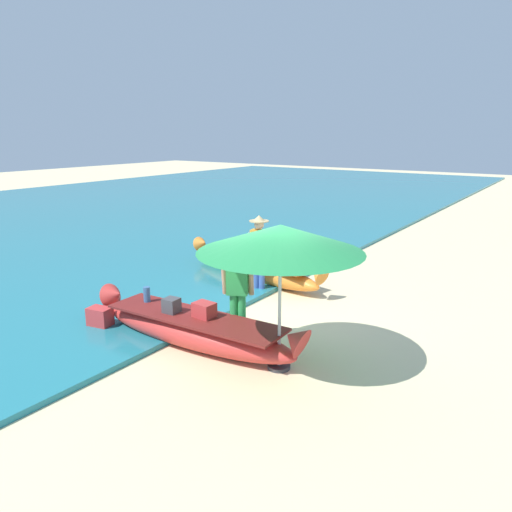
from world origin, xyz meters
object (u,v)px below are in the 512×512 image
at_px(boat_orange_midground, 253,268).
at_px(patio_umbrella_large, 280,239).
at_px(boat_red_foreground, 194,329).
at_px(cooler_box, 100,319).
at_px(person_vendor_hatted, 259,248).
at_px(person_tourist_customer, 238,291).

relative_size(boat_orange_midground, patio_umbrella_large, 1.81).
relative_size(boat_red_foreground, cooler_box, 9.83).
xyz_separation_m(patio_umbrella_large, cooler_box, (-3.56, -0.57, -1.85)).
bearing_deg(cooler_box, patio_umbrella_large, -1.49).
height_order(boat_orange_midground, person_vendor_hatted, person_vendor_hatted).
xyz_separation_m(boat_orange_midground, person_vendor_hatted, (0.67, -0.73, 0.73)).
bearing_deg(cooler_box, person_tourist_customer, 10.84).
bearing_deg(boat_red_foreground, person_tourist_customer, 43.32).
bearing_deg(boat_orange_midground, patio_umbrella_large, -50.49).
height_order(boat_red_foreground, cooler_box, boat_red_foreground).
distance_m(person_tourist_customer, cooler_box, 2.75).
relative_size(person_vendor_hatted, patio_umbrella_large, 0.72).
bearing_deg(boat_red_foreground, person_vendor_hatted, 103.29).
bearing_deg(person_tourist_customer, boat_orange_midground, 120.67).
distance_m(person_vendor_hatted, person_tourist_customer, 2.84).
xyz_separation_m(boat_orange_midground, person_tourist_customer, (1.94, -3.27, 0.65)).
distance_m(boat_red_foreground, boat_orange_midground, 4.04).
bearing_deg(boat_red_foreground, boat_orange_midground, 110.16).
height_order(person_vendor_hatted, patio_umbrella_large, patio_umbrella_large).
distance_m(person_tourist_customer, patio_umbrella_large, 1.61).
bearing_deg(patio_umbrella_large, boat_red_foreground, -175.86).
relative_size(boat_orange_midground, person_tourist_customer, 2.68).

